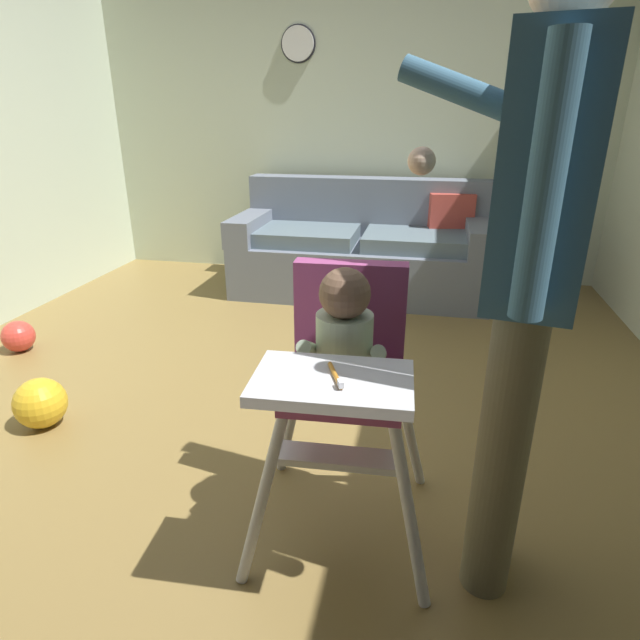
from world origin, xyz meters
name	(u,v)px	position (x,y,z in m)	size (l,w,h in m)	color
ground	(266,416)	(0.00, 0.00, -0.05)	(5.78, 6.41, 0.10)	olive
wall_far	(348,109)	(0.00, 2.44, 1.37)	(4.98, 0.06, 2.74)	beige
couch	(363,250)	(0.22, 1.92, 0.33)	(1.96, 0.86, 0.86)	slate
high_chair	(345,358)	(0.49, -0.70, 0.65)	(0.64, 0.75, 0.95)	silver
adult_standing	(527,275)	(0.97, -0.78, 0.97)	(0.51, 0.56, 1.71)	#6A6349
toy_ball	(18,336)	(-1.66, 0.33, 0.09)	(0.19, 0.19, 0.19)	#D13D33
toy_ball_second	(40,403)	(-0.96, -0.36, 0.12)	(0.23, 0.23, 0.23)	gold
wall_clock	(298,44)	(-0.40, 2.39, 1.85)	(0.28, 0.04, 0.28)	white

